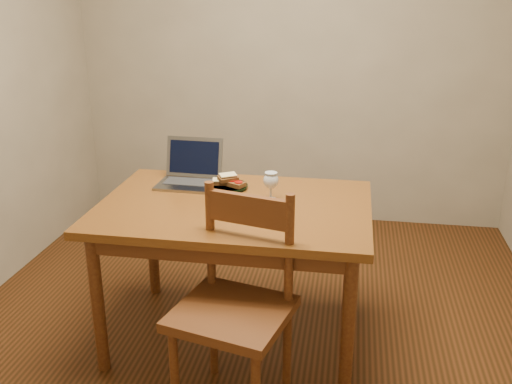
% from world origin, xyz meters
% --- Properties ---
extents(floor, '(3.20, 3.20, 0.02)m').
position_xyz_m(floor, '(0.00, 0.00, -0.01)').
color(floor, black).
rests_on(floor, ground).
extents(back_wall, '(3.20, 0.02, 2.60)m').
position_xyz_m(back_wall, '(0.00, 1.61, 1.30)').
color(back_wall, gray).
rests_on(back_wall, floor).
extents(front_wall, '(3.20, 0.02, 2.60)m').
position_xyz_m(front_wall, '(0.00, -1.61, 1.30)').
color(front_wall, gray).
rests_on(front_wall, floor).
extents(table, '(1.30, 0.90, 0.74)m').
position_xyz_m(table, '(-0.07, -0.11, 0.65)').
color(table, '#4D240C').
rests_on(table, floor).
extents(chair, '(0.54, 0.52, 0.48)m').
position_xyz_m(chair, '(0.03, -0.61, 0.52)').
color(chair, '#401B0D').
rests_on(chair, floor).
extents(plate, '(0.21, 0.21, 0.02)m').
position_xyz_m(plate, '(-0.15, 0.10, 0.75)').
color(plate, black).
rests_on(plate, table).
extents(sandwich_cheese, '(0.11, 0.07, 0.03)m').
position_xyz_m(sandwich_cheese, '(-0.19, 0.11, 0.77)').
color(sandwich_cheese, '#381E0C').
rests_on(sandwich_cheese, plate).
extents(sandwich_tomato, '(0.12, 0.10, 0.03)m').
position_xyz_m(sandwich_tomato, '(-0.11, 0.09, 0.77)').
color(sandwich_tomato, '#381E0C').
rests_on(sandwich_tomato, plate).
extents(sandwich_top, '(0.11, 0.11, 0.03)m').
position_xyz_m(sandwich_top, '(-0.15, 0.11, 0.80)').
color(sandwich_top, '#381E0C').
rests_on(sandwich_top, plate).
extents(milk_glass, '(0.07, 0.07, 0.14)m').
position_xyz_m(milk_glass, '(0.09, -0.03, 0.81)').
color(milk_glass, white).
rests_on(milk_glass, table).
extents(laptop, '(0.32, 0.29, 0.22)m').
position_xyz_m(laptop, '(-0.37, 0.17, 0.80)').
color(laptop, slate).
rests_on(laptop, table).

